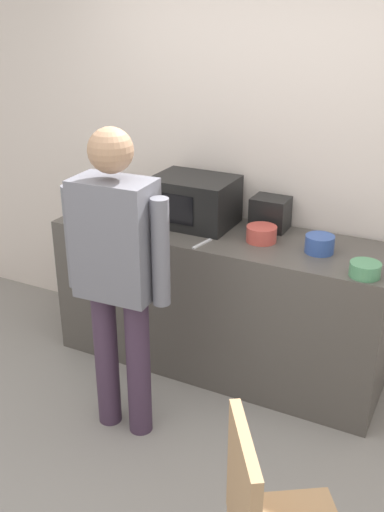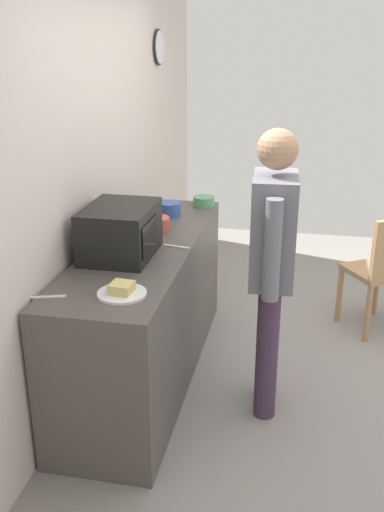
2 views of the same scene
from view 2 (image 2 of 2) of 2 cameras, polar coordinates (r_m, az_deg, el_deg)
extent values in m
plane|color=gray|center=(4.09, 13.49, -11.36)|extent=(6.00, 6.00, 0.00)
cube|color=silver|center=(3.82, -9.65, 7.85)|extent=(5.40, 0.10, 2.60)
cylinder|color=white|center=(5.12, -3.31, 19.87)|extent=(0.26, 0.03, 0.26)
cylinder|color=black|center=(5.12, -3.35, 19.87)|extent=(0.29, 0.02, 0.29)
cube|color=#4C4742|center=(3.80, -4.57, -5.42)|extent=(2.09, 0.62, 0.93)
cube|color=black|center=(3.39, -7.09, 2.45)|extent=(0.50, 0.38, 0.30)
cube|color=black|center=(3.28, -4.21, 1.93)|extent=(0.30, 0.01, 0.18)
cylinder|color=white|center=(2.92, -6.93, -3.70)|extent=(0.25, 0.25, 0.01)
cube|color=#D1BC6F|center=(2.91, -6.95, -3.12)|extent=(0.12, 0.12, 0.05)
cylinder|color=#33519E|center=(4.16, -2.25, 4.64)|extent=(0.16, 0.16, 0.10)
cylinder|color=#4C8E60|center=(4.40, 1.18, 5.40)|extent=(0.16, 0.16, 0.07)
cylinder|color=#C64C42|center=(3.84, -3.55, 3.16)|extent=(0.18, 0.18, 0.09)
cube|color=black|center=(3.86, -6.81, 3.97)|extent=(0.22, 0.18, 0.20)
cube|color=silver|center=(2.96, -13.95, -3.94)|extent=(0.07, 0.17, 0.01)
cube|color=silver|center=(3.55, -1.56, 0.93)|extent=(0.05, 0.17, 0.01)
cylinder|color=#3F2C42|center=(3.60, 7.47, -7.91)|extent=(0.13, 0.13, 0.83)
cylinder|color=#3F2C42|center=(3.43, 7.39, -9.51)|extent=(0.13, 0.13, 0.83)
cube|color=slate|center=(3.22, 8.03, 2.57)|extent=(0.41, 0.26, 0.61)
cylinder|color=slate|center=(3.47, 8.06, 3.37)|extent=(0.09, 0.09, 0.55)
cylinder|color=slate|center=(3.00, 7.94, 0.52)|extent=(0.09, 0.09, 0.55)
sphere|color=#A37A5B|center=(3.11, 8.45, 10.38)|extent=(0.22, 0.22, 0.22)
cylinder|color=#A87F56|center=(4.93, 17.72, -3.04)|extent=(0.04, 0.04, 0.45)
cylinder|color=#A87F56|center=(4.72, 14.33, -3.74)|extent=(0.04, 0.04, 0.45)
cylinder|color=#A87F56|center=(4.47, 16.95, -5.48)|extent=(0.04, 0.04, 0.45)
cube|color=#A87F56|center=(4.60, 17.68, -1.44)|extent=(0.55, 0.55, 0.04)
camera|label=1|loc=(5.09, 37.82, 17.92)|focal=41.56mm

